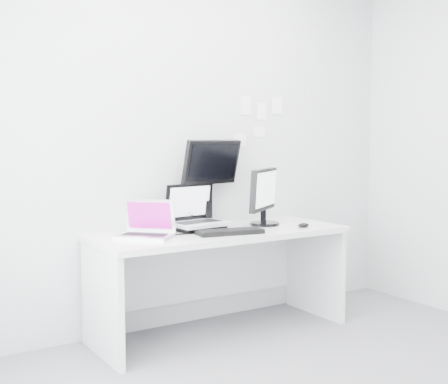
{
  "coord_description": "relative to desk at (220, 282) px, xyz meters",
  "views": [
    {
      "loc": [
        -2.16,
        -2.22,
        1.37
      ],
      "look_at": [
        0.02,
        1.23,
        1.0
      ],
      "focal_mm": 47.65,
      "sensor_mm": 36.0,
      "label": 1
    }
  ],
  "objects": [
    {
      "name": "back_wall",
      "position": [
        0.0,
        0.35,
        0.99
      ],
      "size": [
        3.6,
        0.0,
        3.6
      ],
      "primitive_type": "plane",
      "rotation": [
        1.57,
        0.0,
        0.0
      ],
      "color": "#BCBEC1",
      "rests_on": "ground"
    },
    {
      "name": "desk",
      "position": [
        0.0,
        0.0,
        0.0
      ],
      "size": [
        1.8,
        0.7,
        0.73
      ],
      "primitive_type": "cube",
      "color": "silver",
      "rests_on": "ground"
    },
    {
      "name": "macbook",
      "position": [
        -0.58,
        -0.01,
        0.49
      ],
      "size": [
        0.42,
        0.42,
        0.26
      ],
      "primitive_type": "cube",
      "rotation": [
        0.0,
        0.0,
        -0.79
      ],
      "color": "silver",
      "rests_on": "desk"
    },
    {
      "name": "speaker",
      "position": [
        -0.13,
        0.28,
        0.45
      ],
      "size": [
        0.1,
        0.1,
        0.18
      ],
      "primitive_type": "cube",
      "rotation": [
        0.0,
        0.0,
        -0.14
      ],
      "color": "black",
      "rests_on": "desk"
    },
    {
      "name": "dell_laptop",
      "position": [
        -0.1,
        0.1,
        0.53
      ],
      "size": [
        0.43,
        0.35,
        0.33
      ],
      "primitive_type": "cube",
      "rotation": [
        0.0,
        0.0,
        0.11
      ],
      "color": "#B1B4BA",
      "rests_on": "desk"
    },
    {
      "name": "rear_monitor",
      "position": [
        0.06,
        0.23,
        0.69
      ],
      "size": [
        0.5,
        0.24,
        0.65
      ],
      "primitive_type": "cube",
      "rotation": [
        0.0,
        0.0,
        0.15
      ],
      "color": "black",
      "rests_on": "desk"
    },
    {
      "name": "samsung_monitor",
      "position": [
        0.41,
        0.04,
        0.58
      ],
      "size": [
        0.51,
        0.45,
        0.43
      ],
      "primitive_type": "cube",
      "rotation": [
        0.0,
        0.0,
        0.62
      ],
      "color": "black",
      "rests_on": "desk"
    },
    {
      "name": "keyboard",
      "position": [
        -0.02,
        -0.16,
        0.38
      ],
      "size": [
        0.47,
        0.24,
        0.03
      ],
      "primitive_type": "cube",
      "rotation": [
        0.0,
        0.0,
        -0.18
      ],
      "color": "black",
      "rests_on": "desk"
    },
    {
      "name": "mouse",
      "position": [
        0.58,
        -0.2,
        0.38
      ],
      "size": [
        0.11,
        0.08,
        0.03
      ],
      "primitive_type": "ellipsoid",
      "rotation": [
        0.0,
        0.0,
        0.17
      ],
      "color": "black",
      "rests_on": "desk"
    },
    {
      "name": "wall_note_0",
      "position": [
        0.45,
        0.34,
        1.26
      ],
      "size": [
        0.1,
        0.0,
        0.14
      ],
      "primitive_type": "cube",
      "color": "white",
      "rests_on": "back_wall"
    },
    {
      "name": "wall_note_1",
      "position": [
        0.6,
        0.34,
        1.22
      ],
      "size": [
        0.09,
        0.0,
        0.13
      ],
      "primitive_type": "cube",
      "color": "white",
      "rests_on": "back_wall"
    },
    {
      "name": "wall_note_2",
      "position": [
        0.75,
        0.34,
        1.26
      ],
      "size": [
        0.1,
        0.0,
        0.14
      ],
      "primitive_type": "cube",
      "color": "white",
      "rests_on": "back_wall"
    },
    {
      "name": "wall_note_3",
      "position": [
        0.58,
        0.34,
        1.05
      ],
      "size": [
        0.11,
        0.0,
        0.08
      ],
      "primitive_type": "cube",
      "color": "white",
      "rests_on": "back_wall"
    },
    {
      "name": "wall_note_4",
      "position": [
        0.4,
        0.34,
        0.99
      ],
      "size": [
        0.11,
        0.0,
        0.09
      ],
      "primitive_type": "cube",
      "color": "white",
      "rests_on": "back_wall"
    }
  ]
}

